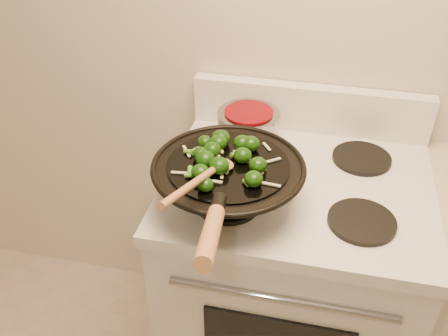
# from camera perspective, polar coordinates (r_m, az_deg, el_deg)

# --- Properties ---
(stove) EXTENTS (0.78, 0.67, 1.08)m
(stove) POSITION_cam_1_polar(r_m,az_deg,el_deg) (1.79, 7.26, -12.92)
(stove) COLOR white
(stove) RESTS_ON ground
(wok) EXTENTS (0.41, 0.68, 0.26)m
(wok) POSITION_cam_1_polar(r_m,az_deg,el_deg) (1.33, 0.47, -1.58)
(wok) COLOR black
(wok) RESTS_ON stove
(stirfry) EXTENTS (0.29, 0.26, 0.05)m
(stirfry) POSITION_cam_1_polar(r_m,az_deg,el_deg) (1.30, 0.12, 1.45)
(stirfry) COLOR #123808
(stirfry) RESTS_ON wok
(wooden_spoon) EXTENTS (0.11, 0.32, 0.10)m
(wooden_spoon) POSITION_cam_1_polar(r_m,az_deg,el_deg) (1.21, -2.08, -0.77)
(wooden_spoon) COLOR #B57647
(wooden_spoon) RESTS_ON wok
(saucepan) EXTENTS (0.20, 0.31, 0.12)m
(saucepan) POSITION_cam_1_polar(r_m,az_deg,el_deg) (1.58, 2.77, 4.62)
(saucepan) COLOR gray
(saucepan) RESTS_ON stove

